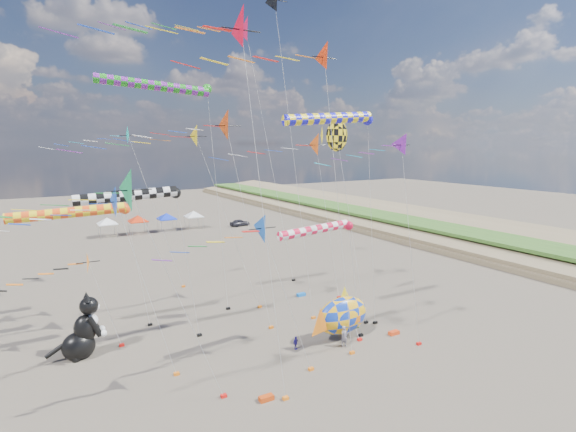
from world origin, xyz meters
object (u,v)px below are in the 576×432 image
(fish_inflatable, at_px, (342,315))
(person_adult, at_px, (344,336))
(child_green, at_px, (358,321))
(parked_car, at_px, (240,223))
(cat_inflatable, at_px, (81,326))
(child_blue, at_px, (296,343))

(fish_inflatable, height_order, person_adult, fish_inflatable)
(child_green, height_order, parked_car, parked_car)
(cat_inflatable, height_order, person_adult, cat_inflatable)
(person_adult, relative_size, parked_car, 0.42)
(fish_inflatable, bearing_deg, cat_inflatable, 158.23)
(child_green, xyz_separation_m, child_blue, (-6.62, -0.67, -0.10))
(person_adult, relative_size, child_green, 1.32)
(cat_inflatable, distance_m, child_green, 21.76)
(child_blue, bearing_deg, person_adult, -44.70)
(parked_car, bearing_deg, child_blue, 153.14)
(cat_inflatable, relative_size, child_green, 3.85)
(cat_inflatable, xyz_separation_m, child_blue, (14.13, -6.96, -1.87))
(fish_inflatable, relative_size, parked_car, 1.62)
(child_blue, distance_m, parked_car, 52.82)
(cat_inflatable, xyz_separation_m, child_green, (20.75, -6.29, -1.77))
(fish_inflatable, distance_m, child_blue, 4.40)
(fish_inflatable, bearing_deg, child_green, 21.95)
(child_green, bearing_deg, child_blue, -162.05)
(parked_car, bearing_deg, person_adult, 157.22)
(child_blue, xyz_separation_m, parked_car, (18.05, 49.64, 0.14))
(child_green, bearing_deg, fish_inflatable, -145.91)
(fish_inflatable, xyz_separation_m, person_adult, (-0.64, -1.17, -1.17))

